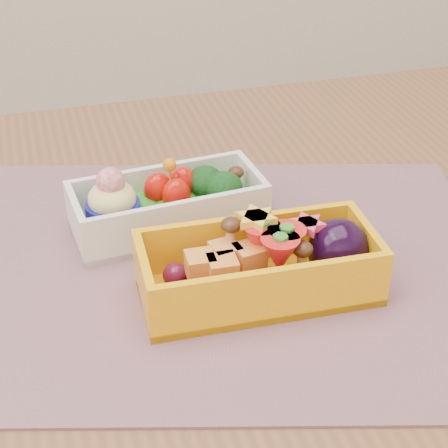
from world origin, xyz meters
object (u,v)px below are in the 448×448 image
object	(u,v)px
placemat	(217,266)
bento_white	(167,205)
bento_yellow	(264,265)
table	(181,374)

from	to	relation	value
placemat	bento_white	size ratio (longest dim) A/B	2.64
placemat	bento_yellow	bearing A→B (deg)	-61.52
table	placemat	distance (m)	0.11
placemat	bento_white	world-z (taller)	bento_white
placemat	table	bearing A→B (deg)	-154.25
placemat	bento_yellow	world-z (taller)	bento_yellow
table	bento_yellow	xyz separation A→B (m)	(0.07, -0.03, 0.13)
table	bento_yellow	distance (m)	0.15
table	bento_white	bearing A→B (deg)	82.99
bento_white	placemat	bearing A→B (deg)	-73.04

